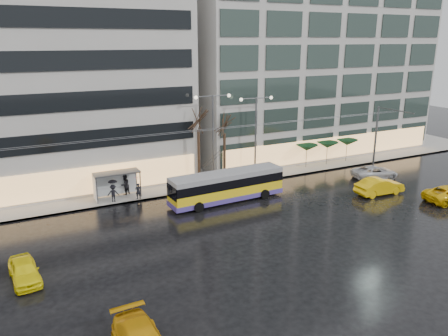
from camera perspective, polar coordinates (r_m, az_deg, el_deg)
ground at (r=35.69m, az=3.13°, el=-7.36°), size 140.00×140.00×0.00m
sidewalk at (r=48.26m, az=-3.03°, el=-0.83°), size 80.00×10.00×0.15m
kerb at (r=43.99m, az=-0.43°, el=-2.55°), size 80.00×0.10×0.15m
building_left at (r=47.40m, az=-26.65°, el=10.83°), size 34.00×14.00×22.00m
building_right at (r=59.05m, az=10.49°, el=14.49°), size 32.00×14.00×25.00m
trolleybus at (r=40.05m, az=0.39°, el=-2.52°), size 11.04×4.40×5.08m
catenary at (r=41.42m, az=-1.01°, el=2.27°), size 42.24×5.12×7.00m
bus_shelter at (r=41.67m, az=-14.38°, el=-1.44°), size 4.20×1.60×2.51m
street_lamp_near at (r=43.98m, az=-1.46°, el=5.43°), size 3.96×0.36×9.03m
street_lamp_far at (r=46.34m, az=4.17°, el=5.61°), size 3.96×0.36×8.53m
tree_a at (r=43.36m, az=-3.39°, el=6.72°), size 3.20×3.20×8.40m
tree_b at (r=44.90m, az=0.06°, el=6.19°), size 3.20×3.20×7.70m
parasol_a at (r=51.05m, az=10.77°, el=2.62°), size 2.50×2.50×2.65m
parasol_b at (r=52.89m, az=13.36°, el=2.94°), size 2.50×2.50×2.65m
parasol_c at (r=54.83m, az=15.79°, el=3.24°), size 2.50×2.50×2.65m
taxi_a at (r=30.28m, az=-24.63°, el=-12.11°), size 1.98×4.11×1.35m
taxi_b at (r=44.63m, az=19.64°, el=-2.26°), size 5.00×1.94×1.62m
sedan_silver at (r=49.59m, az=19.09°, el=-0.53°), size 5.33×3.35×1.37m
pedestrian_a at (r=41.02m, az=-11.20°, el=-2.00°), size 1.00×1.02×2.19m
pedestrian_b at (r=42.54m, az=-12.81°, el=-2.15°), size 1.19×1.11×1.94m
pedestrian_c at (r=40.90m, az=-14.29°, el=-2.80°), size 1.17×1.01×2.11m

